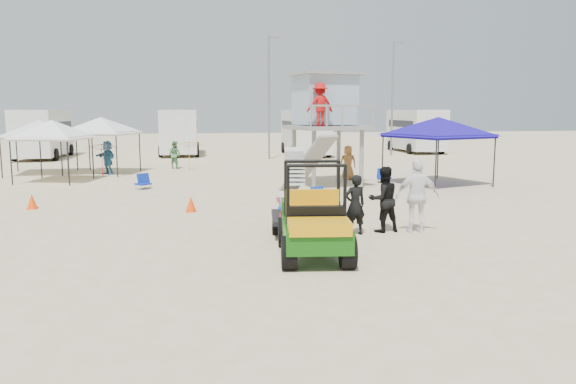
{
  "coord_description": "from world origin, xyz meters",
  "views": [
    {
      "loc": [
        -1.56,
        -10.1,
        3.24
      ],
      "look_at": [
        0.5,
        3.0,
        1.3
      ],
      "focal_mm": 35.0,
      "sensor_mm": 36.0,
      "label": 1
    }
  ],
  "objects": [
    {
      "name": "canopy_white_c",
      "position": [
        -6.52,
        19.83,
        2.74
      ],
      "size": [
        3.76,
        3.76,
        3.29
      ],
      "color": "black",
      "rests_on": "ground"
    },
    {
      "name": "umbrella_b",
      "position": [
        -2.11,
        20.46,
        0.81
      ],
      "size": [
        2.48,
        2.49,
        1.63
      ],
      "primitive_type": "imported",
      "rotation": [
        0.0,
        0.0,
        0.59
      ],
      "color": "gold",
      "rests_on": "ground"
    },
    {
      "name": "canopy_white_b",
      "position": [
        -9.55,
        19.99,
        2.6
      ],
      "size": [
        3.35,
        3.35,
        3.14
      ],
      "color": "black",
      "rests_on": "ground"
    },
    {
      "name": "lifeguard_tower",
      "position": [
        3.66,
        13.17,
        3.49
      ],
      "size": [
        3.47,
        3.47,
        4.68
      ],
      "color": "gray",
      "rests_on": "ground"
    },
    {
      "name": "rv_far_right",
      "position": [
        15.0,
        31.49,
        1.8
      ],
      "size": [
        2.64,
        6.6,
        3.25
      ],
      "color": "silver",
      "rests_on": "ground"
    },
    {
      "name": "man_right",
      "position": [
        4.1,
        3.85,
        0.98
      ],
      "size": [
        1.21,
        0.65,
        1.96
      ],
      "primitive_type": "imported",
      "rotation": [
        0.0,
        0.0,
        2.99
      ],
      "color": "white",
      "rests_on": "ground"
    },
    {
      "name": "ground",
      "position": [
        0.0,
        0.0,
        0.0
      ],
      "size": [
        140.0,
        140.0,
        0.0
      ],
      "primitive_type": "plane",
      "color": "beige",
      "rests_on": "ground"
    },
    {
      "name": "rv_far_left",
      "position": [
        -12.0,
        29.99,
        1.8
      ],
      "size": [
        2.64,
        6.8,
        3.25
      ],
      "color": "silver",
      "rests_on": "ground"
    },
    {
      "name": "canopy_blue",
      "position": [
        8.6,
        12.86,
        2.8
      ],
      "size": [
        4.46,
        4.46,
        3.35
      ],
      "color": "black",
      "rests_on": "ground"
    },
    {
      "name": "canopy_white_a",
      "position": [
        -8.13,
        16.62,
        2.65
      ],
      "size": [
        3.25,
        3.25,
        3.2
      ],
      "color": "black",
      "rests_on": "ground"
    },
    {
      "name": "rv_mid_left",
      "position": [
        -3.0,
        31.49,
        1.8
      ],
      "size": [
        2.65,
        6.5,
        3.25
      ],
      "color": "silver",
      "rests_on": "ground"
    },
    {
      "name": "distant_beachgoers",
      "position": [
        -2.62,
        18.93,
        0.82
      ],
      "size": [
        12.56,
        7.15,
        1.71
      ],
      "color": "#A96830",
      "rests_on": "ground"
    },
    {
      "name": "umbrella_a",
      "position": [
        -6.38,
        18.8,
        0.82
      ],
      "size": [
        1.83,
        1.86,
        1.64
      ],
      "primitive_type": "imported",
      "rotation": [
        0.0,
        0.0,
        -0.02
      ],
      "color": "red",
      "rests_on": "ground"
    },
    {
      "name": "beach_chair_b",
      "position": [
        2.41,
        8.48,
        0.31
      ],
      "size": [
        0.72,
        0.8,
        0.64
      ],
      "color": "#0E32A1",
      "rests_on": "ground"
    },
    {
      "name": "beach_chair_c",
      "position": [
        6.56,
        13.93,
        0.31
      ],
      "size": [
        0.73,
        0.82,
        0.64
      ],
      "color": "#0E279A",
      "rests_on": "ground"
    },
    {
      "name": "beach_chair_a",
      "position": [
        -3.91,
        13.59,
        0.31
      ],
      "size": [
        0.73,
        0.84,
        0.64
      ],
      "color": "#0E2697",
      "rests_on": "ground"
    },
    {
      "name": "cone_near",
      "position": [
        -1.88,
        7.93,
        0.25
      ],
      "size": [
        0.34,
        0.34,
        0.5
      ],
      "primitive_type": "cone",
      "color": "#FF4108",
      "rests_on": "ground"
    },
    {
      "name": "rv_mid_right",
      "position": [
        6.0,
        29.99,
        1.8
      ],
      "size": [
        2.64,
        7.0,
        3.25
      ],
      "color": "silver",
      "rests_on": "ground"
    },
    {
      "name": "light_pole_right",
      "position": [
        12.0,
        28.5,
        4.0
      ],
      "size": [
        0.14,
        0.14,
        8.0
      ],
      "primitive_type": "cylinder",
      "color": "slate",
      "rests_on": "ground"
    },
    {
      "name": "surf_trailer",
      "position": [
        0.88,
        4.15,
        0.82
      ],
      "size": [
        1.46,
        2.42,
        2.01
      ],
      "color": "black",
      "rests_on": "ground"
    },
    {
      "name": "light_pole_left",
      "position": [
        3.0,
        27.0,
        4.0
      ],
      "size": [
        0.14,
        0.14,
        8.0
      ],
      "primitive_type": "cylinder",
      "color": "slate",
      "rests_on": "ground"
    },
    {
      "name": "man_left",
      "position": [
        2.4,
        3.85,
        0.79
      ],
      "size": [
        0.64,
        0.48,
        1.59
      ],
      "primitive_type": "imported",
      "rotation": [
        0.0,
        0.0,
        3.32
      ],
      "color": "black",
      "rests_on": "ground"
    },
    {
      "name": "utility_cart",
      "position": [
        0.88,
        1.81,
        0.97
      ],
      "size": [
        1.65,
        2.88,
        2.09
      ],
      "color": "#104E0C",
      "rests_on": "ground"
    },
    {
      "name": "man_mid",
      "position": [
        3.25,
        4.1,
        0.88
      ],
      "size": [
        0.96,
        0.81,
        1.76
      ],
      "primitive_type": "imported",
      "rotation": [
        0.0,
        0.0,
        3.32
      ],
      "color": "black",
      "rests_on": "ground"
    },
    {
      "name": "cone_far",
      "position": [
        -7.08,
        9.28,
        0.25
      ],
      "size": [
        0.34,
        0.34,
        0.5
      ],
      "primitive_type": "cone",
      "color": "#FF4508",
      "rests_on": "ground"
    }
  ]
}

